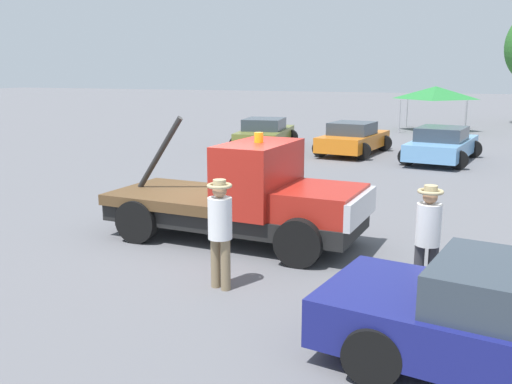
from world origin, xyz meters
TOP-DOWN VIEW (x-y plane):
  - ground_plane at (0.00, 0.00)m, footprint 160.00×160.00m
  - tow_truck at (0.32, -0.02)m, footprint 5.44×2.47m
  - person_near_truck at (3.96, -1.68)m, footprint 0.39×0.39m
  - person_at_hood at (0.87, -2.54)m, footprint 0.40×0.40m
  - parked_car_olive at (-4.30, 13.54)m, footprint 2.87×4.86m
  - parked_car_orange at (-0.21, 13.09)m, footprint 2.79×4.50m
  - parked_car_skyblue at (3.36, 12.33)m, footprint 2.92×4.98m
  - canopy_tent_green at (2.22, 23.82)m, footprint 3.49×3.49m
  - traffic_cone at (-2.22, 5.01)m, footprint 0.40×0.40m

SIDE VIEW (x-z plane):
  - ground_plane at x=0.00m, z-range 0.00..0.00m
  - traffic_cone at x=-2.22m, z-range -0.02..0.53m
  - parked_car_orange at x=-0.21m, z-range -0.02..1.32m
  - parked_car_olive at x=-4.30m, z-range -0.02..1.32m
  - parked_car_skyblue at x=3.36m, z-range -0.02..1.32m
  - tow_truck at x=0.32m, z-range -0.36..2.15m
  - person_near_truck at x=3.96m, z-range 0.16..1.91m
  - person_at_hood at x=0.87m, z-range 0.16..1.95m
  - canopy_tent_green at x=2.22m, z-range 0.91..3.44m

